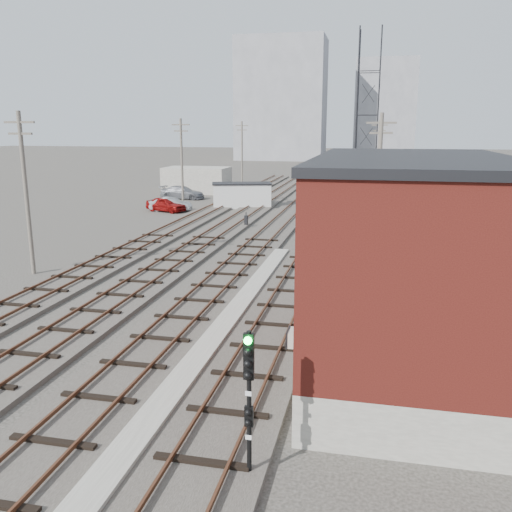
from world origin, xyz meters
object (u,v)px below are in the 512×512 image
(switch_stand, at_px, (246,221))
(car_silver, at_px, (171,204))
(site_trailer, at_px, (242,195))
(car_grey, at_px, (182,193))
(signal_mast, at_px, (249,396))
(car_red, at_px, (166,204))

(switch_stand, distance_m, car_silver, 11.83)
(site_trailer, relative_size, car_silver, 1.61)
(site_trailer, xyz_separation_m, car_grey, (-8.44, 5.25, -0.54))
(signal_mast, relative_size, site_trailer, 0.56)
(switch_stand, xyz_separation_m, car_red, (-9.75, 6.64, 0.18))
(switch_stand, distance_m, car_red, 11.80)
(signal_mast, bearing_deg, site_trailer, 104.00)
(site_trailer, distance_m, car_grey, 9.95)
(car_red, xyz_separation_m, car_grey, (-1.76, 9.63, 0.03))
(signal_mast, xyz_separation_m, car_grey, (-19.30, 48.80, -1.38))
(car_red, xyz_separation_m, car_silver, (0.32, 0.50, -0.05))
(signal_mast, relative_size, switch_stand, 3.20)
(signal_mast, bearing_deg, car_silver, 113.47)
(site_trailer, bearing_deg, car_red, -162.89)
(car_grey, bearing_deg, switch_stand, -142.20)
(switch_stand, relative_size, car_silver, 0.28)
(site_trailer, height_order, car_grey, site_trailer)
(site_trailer, height_order, car_red, site_trailer)
(car_red, height_order, car_silver, car_red)
(switch_stand, relative_size, car_grey, 0.22)
(switch_stand, height_order, site_trailer, site_trailer)
(car_red, bearing_deg, switch_stand, -104.29)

